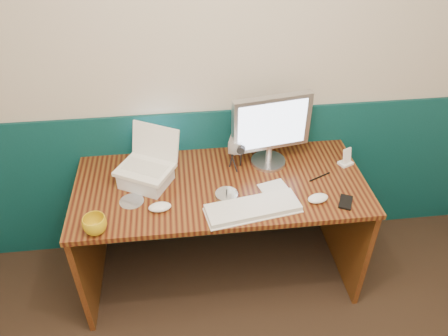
{
  "coord_description": "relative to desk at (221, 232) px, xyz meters",
  "views": [
    {
      "loc": [
        -0.3,
        -0.47,
        2.26
      ],
      "look_at": [
        -0.1,
        1.23,
        0.97
      ],
      "focal_mm": 35.0,
      "sensor_mm": 36.0,
      "label": 1
    }
  ],
  "objects": [
    {
      "name": "laptop",
      "position": [
        -0.4,
        0.05,
        0.57
      ],
      "size": [
        0.35,
        0.32,
        0.23
      ],
      "primitive_type": null,
      "rotation": [
        0.0,
        0.0,
        -0.51
      ],
      "color": "white",
      "rests_on": "laptop_riser"
    },
    {
      "name": "mouse_left",
      "position": [
        -0.33,
        -0.17,
        0.39
      ],
      "size": [
        0.12,
        0.08,
        0.04
      ],
      "primitive_type": "ellipsoid",
      "rotation": [
        0.0,
        0.0,
        0.09
      ],
      "color": "white",
      "rests_on": "desk"
    },
    {
      "name": "mouse_right",
      "position": [
        0.49,
        -0.2,
        0.39
      ],
      "size": [
        0.13,
        0.09,
        0.04
      ],
      "primitive_type": "ellipsoid",
      "rotation": [
        0.0,
        0.0,
        0.23
      ],
      "color": "white",
      "rests_on": "desk"
    },
    {
      "name": "cd_spindle",
      "position": [
        0.02,
        -0.11,
        0.39
      ],
      "size": [
        0.12,
        0.12,
        0.03
      ],
      "primitive_type": "cylinder",
      "color": "#B5BDC6",
      "rests_on": "desk"
    },
    {
      "name": "monitor",
      "position": [
        0.3,
        0.16,
        0.6
      ],
      "size": [
        0.46,
        0.2,
        0.44
      ],
      "primitive_type": null,
      "rotation": [
        0.0,
        0.0,
        0.17
      ],
      "color": "#BBBAC0",
      "rests_on": "desk"
    },
    {
      "name": "cd_loose_a",
      "position": [
        -0.48,
        -0.09,
        0.38
      ],
      "size": [
        0.13,
        0.13,
        0.0
      ],
      "primitive_type": "cylinder",
      "color": "#ADB2BD",
      "rests_on": "desk"
    },
    {
      "name": "keyboard",
      "position": [
        0.14,
        -0.24,
        0.39
      ],
      "size": [
        0.5,
        0.23,
        0.03
      ],
      "primitive_type": "cube",
      "rotation": [
        0.0,
        0.0,
        0.17
      ],
      "color": "white",
      "rests_on": "desk"
    },
    {
      "name": "camcorder",
      "position": [
        0.1,
        0.13,
        0.49
      ],
      "size": [
        0.14,
        0.17,
        0.22
      ],
      "primitive_type": null,
      "rotation": [
        0.0,
        0.0,
        -0.3
      ],
      "color": "silver",
      "rests_on": "desk"
    },
    {
      "name": "papers",
      "position": [
        0.28,
        -0.06,
        0.38
      ],
      "size": [
        0.17,
        0.13,
        0.0
      ],
      "primitive_type": "cube",
      "rotation": [
        0.0,
        0.0,
        0.27
      ],
      "color": "white",
      "rests_on": "desk"
    },
    {
      "name": "mug",
      "position": [
        -0.63,
        -0.29,
        0.42
      ],
      "size": [
        0.15,
        0.15,
        0.09
      ],
      "primitive_type": "imported",
      "rotation": [
        0.0,
        0.0,
        0.42
      ],
      "color": "gold",
      "rests_on": "desk"
    },
    {
      "name": "music_player",
      "position": [
        0.74,
        0.09,
        0.44
      ],
      "size": [
        0.06,
        0.05,
        0.09
      ],
      "primitive_type": "cube",
      "rotation": [
        -0.17,
        0.0,
        0.42
      ],
      "color": "white",
      "rests_on": "dock"
    },
    {
      "name": "pen",
      "position": [
        0.55,
        -0.01,
        0.38
      ],
      "size": [
        0.13,
        0.07,
        0.01
      ],
      "primitive_type": "cylinder",
      "rotation": [
        0.0,
        1.57,
        0.44
      ],
      "color": "black",
      "rests_on": "desk"
    },
    {
      "name": "back_wall",
      "position": [
        0.1,
        0.37,
        0.88
      ],
      "size": [
        3.5,
        0.04,
        2.5
      ],
      "primitive_type": "cube",
      "color": "beige",
      "rests_on": "ground"
    },
    {
      "name": "laptop_riser",
      "position": [
        -0.4,
        0.05,
        0.42
      ],
      "size": [
        0.31,
        0.3,
        0.08
      ],
      "primitive_type": "cube",
      "rotation": [
        0.0,
        0.0,
        -0.51
      ],
      "color": "silver",
      "rests_on": "desk"
    },
    {
      "name": "wainscot",
      "position": [
        0.1,
        0.36,
        0.12
      ],
      "size": [
        3.48,
        0.02,
        1.0
      ],
      "primitive_type": "cube",
      "color": "#083436",
      "rests_on": "ground"
    },
    {
      "name": "pda",
      "position": [
        0.63,
        -0.23,
        0.38
      ],
      "size": [
        0.1,
        0.13,
        0.01
      ],
      "primitive_type": "cube",
      "rotation": [
        0.0,
        0.0,
        -0.46
      ],
      "color": "black",
      "rests_on": "desk"
    },
    {
      "name": "desk",
      "position": [
        0.0,
        0.0,
        0.0
      ],
      "size": [
        1.6,
        0.7,
        0.75
      ],
      "primitive_type": "cube",
      "color": "#37100A",
      "rests_on": "ground"
    },
    {
      "name": "dock",
      "position": [
        0.74,
        0.09,
        0.38
      ],
      "size": [
        0.09,
        0.08,
        0.01
      ],
      "primitive_type": "cube",
      "rotation": [
        0.0,
        0.0,
        0.42
      ],
      "color": "white",
      "rests_on": "desk"
    }
  ]
}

